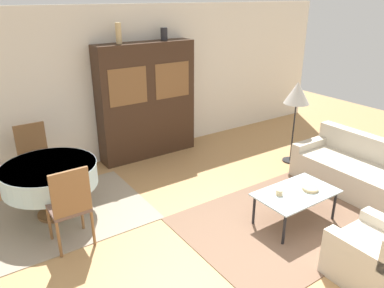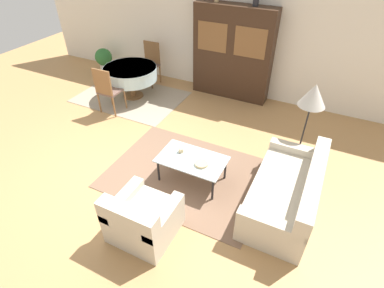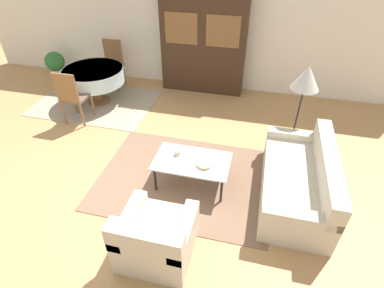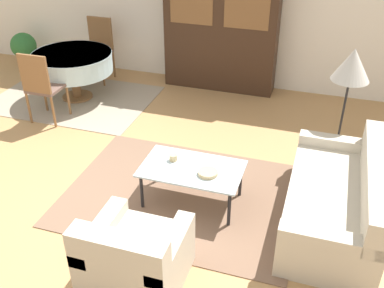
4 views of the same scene
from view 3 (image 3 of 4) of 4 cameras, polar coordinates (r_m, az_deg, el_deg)
ground_plane at (r=4.73m, az=-13.64°, el=-7.26°), size 14.00×14.00×0.00m
wall_back at (r=7.06m, az=-2.09°, el=21.69°), size 10.00×0.06×2.70m
area_rug at (r=4.67m, az=-1.41°, el=-6.57°), size 2.62×1.97×0.01m
dining_rug at (r=6.93m, az=-17.75°, el=7.57°), size 2.48×1.73×0.01m
couch at (r=4.46m, az=19.76°, el=-6.80°), size 0.89×1.82×0.81m
armchair at (r=3.62m, az=-6.90°, el=-17.45°), size 0.82×0.81×0.78m
coffee_table at (r=4.32m, az=0.00°, el=-3.57°), size 1.09×0.65×0.44m
display_cabinet at (r=6.79m, az=2.18°, el=18.37°), size 1.82×0.40×2.09m
dining_table at (r=6.70m, az=-18.19°, el=12.24°), size 1.24×1.24×0.75m
dining_chair_near at (r=6.07m, az=-21.98°, el=8.69°), size 0.44×0.44×1.05m
dining_chair_far at (r=7.37m, az=-14.99°, el=15.04°), size 0.44×0.44×1.05m
floor_lamp at (r=5.02m, az=20.92°, el=11.35°), size 0.44×0.44×1.47m
cup at (r=4.38m, az=-2.79°, el=-1.69°), size 0.09×0.09×0.07m
bowl at (r=4.20m, az=2.38°, el=-3.93°), size 0.21×0.21×0.04m
potted_plant at (r=8.30m, az=-24.59°, el=13.79°), size 0.46×0.46×0.66m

